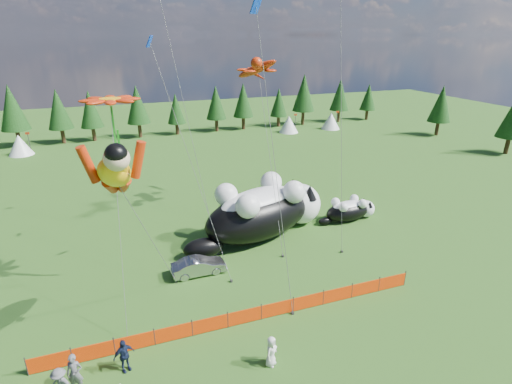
# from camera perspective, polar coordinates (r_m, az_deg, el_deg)

# --- Properties ---
(ground) EXTENTS (160.00, 160.00, 0.00)m
(ground) POSITION_cam_1_polar(r_m,az_deg,el_deg) (26.21, -3.72, -14.28)
(ground) COLOR #153409
(ground) RESTS_ON ground
(safety_fence) EXTENTS (22.06, 0.06, 1.10)m
(safety_fence) POSITION_cam_1_polar(r_m,az_deg,el_deg) (23.62, -1.61, -17.33)
(safety_fence) COLOR #262626
(safety_fence) RESTS_ON ground
(tree_line) EXTENTS (90.00, 4.00, 8.00)m
(tree_line) POSITION_cam_1_polar(r_m,az_deg,el_deg) (66.72, -14.95, 11.05)
(tree_line) COLOR black
(tree_line) RESTS_ON ground
(festival_tents) EXTENTS (50.00, 3.20, 2.80)m
(festival_tents) POSITION_cam_1_polar(r_m,az_deg,el_deg) (64.28, -4.38, 8.96)
(festival_tents) COLOR white
(festival_tents) RESTS_ON ground
(cat_large) EXTENTS (12.66, 7.34, 4.70)m
(cat_large) POSITION_cam_1_polar(r_m,az_deg,el_deg) (32.03, 1.25, -2.59)
(cat_large) COLOR black
(cat_large) RESTS_ON ground
(cat_small) EXTENTS (5.68, 2.24, 2.05)m
(cat_small) POSITION_cam_1_polar(r_m,az_deg,el_deg) (36.15, 13.31, -2.46)
(cat_small) COLOR black
(cat_small) RESTS_ON ground
(car) EXTENTS (3.70, 1.32, 1.22)m
(car) POSITION_cam_1_polar(r_m,az_deg,el_deg) (27.97, -8.16, -10.44)
(car) COLOR #A1A2A6
(car) RESTS_ON ground
(spectator_a) EXTENTS (0.82, 0.65, 1.98)m
(spectator_a) POSITION_cam_1_polar(r_m,az_deg,el_deg) (21.56, -24.46, -22.49)
(spectator_a) COLOR #5B5B60
(spectator_a) RESTS_ON ground
(spectator_c) EXTENTS (1.18, 0.89, 1.80)m
(spectator_c) POSITION_cam_1_polar(r_m,az_deg,el_deg) (21.76, -18.34, -21.31)
(spectator_c) COLOR #151E3B
(spectator_c) RESTS_ON ground
(spectator_e) EXTENTS (0.95, 0.93, 1.65)m
(spectator_e) POSITION_cam_1_polar(r_m,az_deg,el_deg) (21.13, 2.18, -21.79)
(spectator_e) COLOR silver
(spectator_e) RESTS_ON ground
(superhero_kite) EXTENTS (5.18, 7.55, 12.31)m
(superhero_kite) POSITION_cam_1_polar(r_m,az_deg,el_deg) (18.76, -19.46, 2.64)
(superhero_kite) COLOR #FFB70D
(superhero_kite) RESTS_ON ground
(gecko_kite) EXTENTS (5.63, 12.41, 15.44)m
(gecko_kite) POSITION_cam_1_polar(r_m,az_deg,el_deg) (34.64, 0.09, 17.15)
(gecko_kite) COLOR #B82709
(gecko_kite) RESTS_ON ground
(flower_kite) EXTENTS (3.51, 6.02, 12.73)m
(flower_kite) POSITION_cam_1_polar(r_m,az_deg,el_deg) (22.69, -20.07, 11.81)
(flower_kite) COLOR #B82709
(flower_kite) RESTS_ON ground
(diamond_kite_a) EXTENTS (3.75, 5.35, 16.09)m
(diamond_kite_a) POSITION_cam_1_polar(r_m,az_deg,el_deg) (26.41, -14.33, 18.39)
(diamond_kite_a) COLOR #0D39C8
(diamond_kite_a) RESTS_ON ground
(diamond_kite_c) EXTENTS (1.52, 4.26, 17.57)m
(diamond_kite_c) POSITION_cam_1_polar(r_m,az_deg,el_deg) (22.35, 0.25, 23.18)
(diamond_kite_c) COLOR #0D39C8
(diamond_kite_c) RESTS_ON ground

